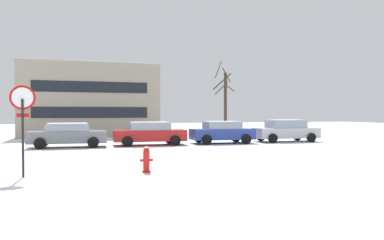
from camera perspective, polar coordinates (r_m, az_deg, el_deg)
ground_plane at (r=15.17m, az=-12.98°, el=-6.56°), size 120.00×120.00×0.00m
road_surface at (r=18.33m, az=-13.70°, el=-5.25°), size 80.00×8.37×0.00m
stop_sign at (r=12.63m, az=-24.56°, el=1.01°), size 0.76×0.16×2.86m
fire_hydrant at (r=12.65m, az=-7.02°, el=-6.02°), size 0.44×0.30×0.89m
parked_car_gray at (r=23.01m, az=-18.51°, el=-2.16°), size 4.45×2.12×1.43m
parked_car_red at (r=23.51m, az=-6.53°, el=-2.02°), size 4.54×2.13×1.47m
parked_car_blue at (r=24.83m, az=4.63°, el=-1.85°), size 4.21×2.15×1.48m
parked_car_silver at (r=27.10m, az=14.18°, el=-1.57°), size 4.59×2.16×1.55m
tree_far_left at (r=29.24m, az=5.09°, el=2.74°), size 1.70×1.57×6.18m
building_far_left at (r=37.36m, az=-15.48°, el=2.77°), size 11.46×11.89×6.34m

